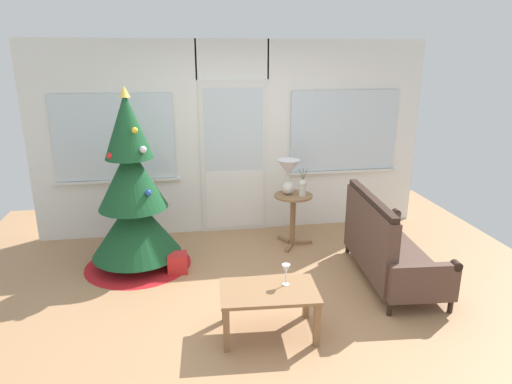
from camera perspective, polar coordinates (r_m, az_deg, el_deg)
The scene contains 10 objects.
ground_plane at distance 4.61m, azimuth 0.53°, elevation -14.03°, with size 6.76×6.76×0.00m, color #AD7F56.
back_wall_with_door at distance 6.11m, azimuth -2.86°, elevation 6.68°, with size 5.20×0.14×2.55m.
christmas_tree at distance 5.29m, azimuth -15.11°, elevation -1.33°, with size 1.22×1.22×2.05m.
settee_sofa at distance 5.12m, azimuth 15.87°, elevation -6.69°, with size 0.82×1.58×0.96m.
side_table at distance 5.77m, azimuth 4.66°, elevation -2.20°, with size 0.50×0.48×0.68m.
table_lamp at distance 5.65m, azimuth 4.09°, elevation 2.50°, with size 0.28×0.28×0.44m.
flower_vase at distance 5.64m, azimuth 5.87°, elevation 0.66°, with size 0.11×0.10×0.35m.
coffee_table at distance 4.04m, azimuth 1.63°, elevation -12.95°, with size 0.87×0.57×0.43m.
wine_glass at distance 4.03m, azimuth 3.78°, elevation -9.74°, with size 0.08×0.08×0.20m.
gift_box at distance 5.26m, azimuth -9.81°, elevation -8.75°, with size 0.22×0.20×0.22m, color red.
Camera 1 is at (-0.69, -3.89, 2.39)m, focal length 31.91 mm.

